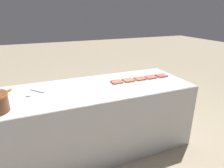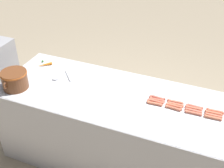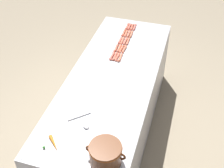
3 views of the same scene
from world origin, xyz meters
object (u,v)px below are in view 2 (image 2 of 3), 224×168
object	(u,v)px
hot_dog_2	(193,113)
hot_dog_12	(194,108)
hot_dog_1	(213,118)
hot_dog_13	(175,104)
hot_dog_19	(157,98)
hot_dog_9	(156,101)
serving_spoon	(60,78)
hot_dog_3	(174,108)
hot_dog_8	(174,106)
hot_dog_6	(213,115)
hot_dog_16	(215,111)
hot_dog_4	(154,103)
hot_dog_17	(195,106)
hot_dog_18	(175,102)
hot_dog_14	(157,100)
hot_dog_7	(193,111)
carrot	(44,64)
bean_pot	(15,79)
hot_dog_11	(214,113)

from	to	relation	value
hot_dog_2	hot_dog_12	world-z (taller)	same
hot_dog_1	hot_dog_12	xyz separation A→B (m)	(0.07, 0.17, 0.00)
hot_dog_13	hot_dog_19	distance (m)	0.18
hot_dog_9	hot_dog_13	world-z (taller)	same
hot_dog_1	hot_dog_2	bearing A→B (deg)	90.11
serving_spoon	hot_dog_13	bearing A→B (deg)	-89.52
serving_spoon	hot_dog_3	bearing A→B (deg)	-92.35
hot_dog_8	hot_dog_2	bearing A→B (deg)	-101.23
serving_spoon	hot_dog_9	bearing A→B (deg)	-90.95
hot_dog_19	hot_dog_6	bearing A→B (deg)	-97.40
hot_dog_1	hot_dog_16	distance (m)	0.10
hot_dog_4	hot_dog_12	xyz separation A→B (m)	(0.07, -0.34, 0.00)
hot_dog_17	hot_dog_3	bearing A→B (deg)	118.31
hot_dog_16	hot_dog_19	distance (m)	0.52
hot_dog_2	hot_dog_3	size ratio (longest dim) A/B	1.00
hot_dog_3	hot_dog_12	size ratio (longest dim) A/B	1.00
hot_dog_18	hot_dog_13	bearing A→B (deg)	-168.80
hot_dog_9	hot_dog_14	xyz separation A→B (m)	(0.03, -0.01, 0.00)
hot_dog_6	hot_dog_7	bearing A→B (deg)	89.77
hot_dog_4	hot_dog_7	xyz separation A→B (m)	(0.03, -0.34, 0.00)
hot_dog_6	hot_dog_16	size ratio (longest dim) A/B	1.00
hot_dog_1	hot_dog_8	distance (m)	0.34
hot_dog_7	hot_dog_8	bearing A→B (deg)	88.85
hot_dog_18	hot_dog_8	bearing A→B (deg)	-179.27
hot_dog_3	hot_dog_6	size ratio (longest dim) A/B	1.00
hot_dog_17	hot_dog_19	world-z (taller)	same
hot_dog_4	hot_dog_6	xyz separation A→B (m)	(0.03, -0.52, 0.00)
hot_dog_2	hot_dog_3	world-z (taller)	same
hot_dog_9	hot_dog_7	bearing A→B (deg)	-90.73
hot_dog_2	hot_dog_16	bearing A→B (deg)	-60.27
hot_dog_17	carrot	world-z (taller)	carrot
hot_dog_18	carrot	bearing A→B (deg)	85.67
hot_dog_1	hot_dog_6	distance (m)	0.03
hot_dog_14	bean_pot	xyz separation A→B (m)	(-0.31, 1.34, 0.09)
hot_dog_12	hot_dog_14	xyz separation A→B (m)	(-0.00, 0.33, 0.00)
hot_dog_8	hot_dog_12	distance (m)	0.17
carrot	serving_spoon	bearing A→B (deg)	-118.60
hot_dog_11	serving_spoon	size ratio (longest dim) A/B	0.68
hot_dog_9	bean_pot	xyz separation A→B (m)	(-0.28, 1.34, 0.09)
hot_dog_11	hot_dog_19	bearing A→B (deg)	86.52
hot_dog_2	hot_dog_7	bearing A→B (deg)	8.48
hot_dog_9	hot_dog_16	distance (m)	0.52
hot_dog_2	serving_spoon	xyz separation A→B (m)	(0.05, 1.37, -0.00)
hot_dog_2	hot_dog_12	size ratio (longest dim) A/B	1.00
hot_dog_3	serving_spoon	distance (m)	1.20
hot_dog_7	bean_pot	xyz separation A→B (m)	(-0.28, 1.68, 0.09)
hot_dog_1	serving_spoon	bearing A→B (deg)	88.03
hot_dog_3	hot_dog_7	distance (m)	0.17
hot_dog_1	hot_dog_16	world-z (taller)	same
hot_dog_4	hot_dog_13	xyz separation A→B (m)	(0.06, -0.18, 0.00)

